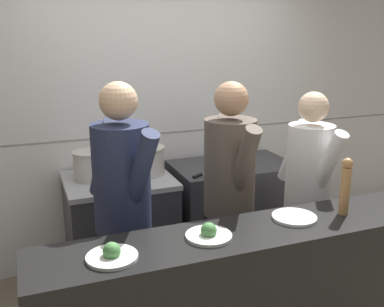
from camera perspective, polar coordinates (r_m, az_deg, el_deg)
name	(u,v)px	position (r m, az deg, el deg)	size (l,w,h in m)	color
wall_back_tiled	(157,116)	(3.98, -4.47, 4.78)	(8.00, 0.06, 2.60)	white
oven_range	(121,230)	(3.76, -9.06, -9.60)	(0.84, 0.71, 0.90)	#38383D
prep_counter	(232,213)	(4.07, 5.06, -7.52)	(1.04, 0.65, 0.91)	#38383D
pass_counter	(265,303)	(2.81, 9.25, -18.27)	(2.64, 0.45, 0.97)	black
stock_pot	(89,165)	(3.57, -12.92, -1.40)	(0.26, 0.26, 0.23)	beige
sauce_pot	(145,159)	(3.65, -6.02, -0.76)	(0.33, 0.33, 0.23)	beige
mixing_bowl_steel	(242,158)	(3.93, 6.39, -0.52)	(0.23, 0.23, 0.10)	#B7BABF
chefs_knife	(204,173)	(3.62, 1.54, -2.55)	(0.31, 0.20, 0.02)	#B7BABF
plated_dish_main	(112,255)	(2.24, -10.14, -12.55)	(0.25, 0.25, 0.09)	white
plated_dish_appetiser	(209,234)	(2.42, 2.14, -10.17)	(0.25, 0.25, 0.09)	white
plated_dish_dessert	(294,217)	(2.71, 12.85, -7.90)	(0.26, 0.26, 0.02)	white
pepper_mill	(345,185)	(2.80, 18.91, -3.83)	(0.06, 0.06, 0.35)	#AD7A47
chef_head_cook	(123,206)	(2.86, -8.77, -6.55)	(0.45, 0.75, 1.75)	black
chef_sous	(229,193)	(3.10, 4.74, -4.98)	(0.35, 0.75, 1.72)	black
chef_line	(308,189)	(3.41, 14.46, -4.44)	(0.34, 0.71, 1.62)	black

